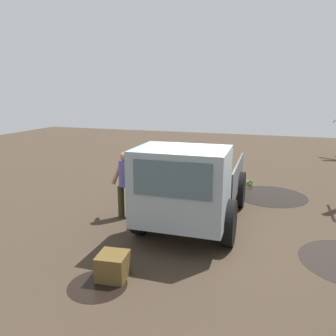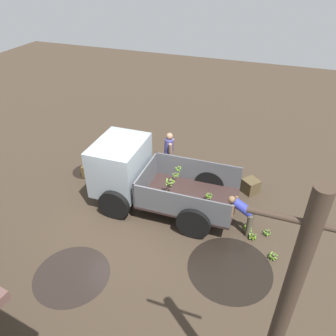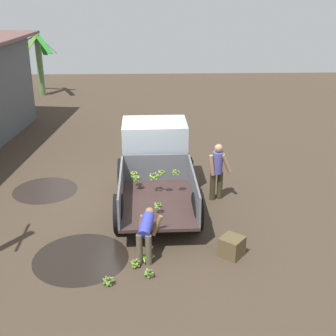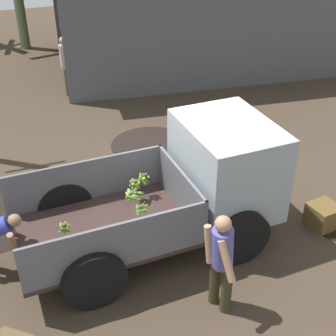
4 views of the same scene
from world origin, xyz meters
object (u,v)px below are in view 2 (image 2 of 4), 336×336
object	(u,v)px
utility_pole	(276,335)
wooden_crate_1	(91,170)
cargo_truck	(135,172)
banana_bunch_on_ground_3	(273,256)
banana_bunch_on_ground_1	(248,228)
banana_bunch_on_ground_2	(267,232)
wooden_crate_0	(251,186)
banana_bunch_on_ground_0	(252,236)
person_worker_loading	(243,213)
person_foreground_visitor	(169,152)

from	to	relation	value
utility_pole	wooden_crate_1	world-z (taller)	utility_pole
cargo_truck	banana_bunch_on_ground_3	bearing A→B (deg)	165.81
banana_bunch_on_ground_1	wooden_crate_1	distance (m)	5.85
banana_bunch_on_ground_1	banana_bunch_on_ground_3	bearing A→B (deg)	134.17
banana_bunch_on_ground_1	wooden_crate_1	world-z (taller)	wooden_crate_1
banana_bunch_on_ground_3	wooden_crate_1	xyz separation A→B (m)	(6.55, -1.74, 0.11)
banana_bunch_on_ground_3	banana_bunch_on_ground_2	bearing A→B (deg)	-74.09
banana_bunch_on_ground_1	wooden_crate_0	bearing A→B (deg)	-83.55
utility_pole	banana_bunch_on_ground_0	world-z (taller)	utility_pole
wooden_crate_0	person_worker_loading	bearing A→B (deg)	90.55
utility_pole	person_worker_loading	distance (m)	5.00
cargo_truck	wooden_crate_0	xyz separation A→B (m)	(-3.41, -1.71, -0.84)
banana_bunch_on_ground_1	banana_bunch_on_ground_0	bearing A→B (deg)	122.56
banana_bunch_on_ground_1	banana_bunch_on_ground_2	world-z (taller)	banana_bunch_on_ground_1
utility_pole	banana_bunch_on_ground_3	world-z (taller)	utility_pole
banana_bunch_on_ground_3	wooden_crate_0	xyz separation A→B (m)	(1.00, -2.72, 0.13)
utility_pole	banana_bunch_on_ground_0	xyz separation A→B (m)	(0.56, -4.29, -2.46)
person_foreground_visitor	banana_bunch_on_ground_3	bearing A→B (deg)	-54.78
person_worker_loading	banana_bunch_on_ground_2	bearing A→B (deg)	-163.25
utility_pole	wooden_crate_1	size ratio (longest dim) A/B	10.15
utility_pole	wooden_crate_0	size ratio (longest dim) A/B	10.58
wooden_crate_0	person_foreground_visitor	bearing A→B (deg)	-0.56
banana_bunch_on_ground_0	wooden_crate_0	size ratio (longest dim) A/B	0.50
banana_bunch_on_ground_1	banana_bunch_on_ground_3	distance (m)	1.12
cargo_truck	wooden_crate_0	distance (m)	3.91
utility_pole	banana_bunch_on_ground_2	world-z (taller)	utility_pole
banana_bunch_on_ground_2	wooden_crate_0	size ratio (longest dim) A/B	0.48
person_worker_loading	wooden_crate_1	distance (m)	5.67
banana_bunch_on_ground_0	banana_bunch_on_ground_3	size ratio (longest dim) A/B	0.95
banana_bunch_on_ground_0	banana_bunch_on_ground_2	bearing A→B (deg)	-140.71
banana_bunch_on_ground_0	cargo_truck	bearing A→B (deg)	-7.20
cargo_truck	utility_pole	bearing A→B (deg)	131.26
person_foreground_visitor	person_worker_loading	xyz separation A→B (m)	(-2.94, 1.97, -0.26)
utility_pole	person_foreground_visitor	xyz separation A→B (m)	(3.88, -6.51, -1.63)
banana_bunch_on_ground_2	wooden_crate_1	world-z (taller)	wooden_crate_1
person_foreground_visitor	wooden_crate_0	distance (m)	3.01
banana_bunch_on_ground_1	banana_bunch_on_ground_3	world-z (taller)	banana_bunch_on_ground_1
person_foreground_visitor	banana_bunch_on_ground_3	distance (m)	4.86
banana_bunch_on_ground_3	banana_bunch_on_ground_1	bearing A→B (deg)	-45.83
person_foreground_visitor	utility_pole	bearing A→B (deg)	-78.94
cargo_truck	banana_bunch_on_ground_0	distance (m)	3.95
cargo_truck	utility_pole	world-z (taller)	utility_pole
cargo_truck	banana_bunch_on_ground_3	distance (m)	4.63
wooden_crate_0	banana_bunch_on_ground_3	bearing A→B (deg)	110.11
banana_bunch_on_ground_2	wooden_crate_1	size ratio (longest dim) A/B	0.46
cargo_truck	banana_bunch_on_ground_3	world-z (taller)	cargo_truck
wooden_crate_1	person_foreground_visitor	bearing A→B (deg)	-158.93
banana_bunch_on_ground_2	wooden_crate_0	world-z (taller)	wooden_crate_0
banana_bunch_on_ground_0	banana_bunch_on_ground_2	distance (m)	0.48
banana_bunch_on_ground_0	banana_bunch_on_ground_1	world-z (taller)	banana_bunch_on_ground_1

